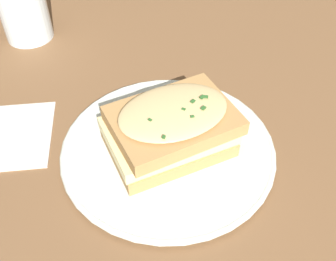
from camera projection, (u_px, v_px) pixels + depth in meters
name	position (u px, v px, depth m)	size (l,w,h in m)	color
ground_plane	(178.00, 165.00, 0.48)	(2.40, 2.40, 0.00)	brown
dinner_plate	(168.00, 149.00, 0.48)	(0.26, 0.26, 0.01)	silver
sandwich	(169.00, 129.00, 0.46)	(0.15, 0.12, 0.06)	#B2844C
water_glass	(22.00, 5.00, 0.63)	(0.08, 0.08, 0.12)	silver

